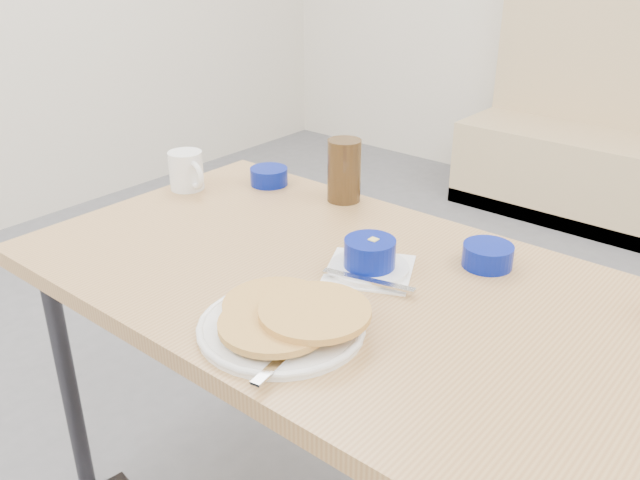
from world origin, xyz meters
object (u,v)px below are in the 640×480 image
Objects in this scene: dining_table at (339,302)px; pancake_plate at (285,320)px; coffee_mug at (187,170)px; creamer_bowl at (269,176)px; grits_setting at (370,258)px; butter_bowl at (488,256)px; amber_tumbler at (344,170)px.

pancake_plate reaches higher than dining_table.
coffee_mug is 1.29× the size of creamer_bowl.
grits_setting is at bearing -6.19° from coffee_mug.
pancake_plate is (0.05, -0.22, 0.08)m from dining_table.
dining_table is 0.58m from creamer_bowl.
dining_table is 5.47× the size of grits_setting.
coffee_mug is 0.53× the size of grits_setting.
pancake_plate is 0.49m from butter_bowl.
grits_setting reaches higher than creamer_bowl.
grits_setting reaches higher than dining_table.
butter_bowl is at bearing 70.88° from pancake_plate.
creamer_bowl is (-0.54, 0.52, 0.00)m from pancake_plate.
amber_tumbler reaches higher than butter_bowl.
amber_tumbler is (-0.47, 0.10, 0.06)m from butter_bowl.
coffee_mug reaches higher than grits_setting.
creamer_bowl is (0.15, 0.17, -0.03)m from coffee_mug.
dining_table is 4.48× the size of pancake_plate.
amber_tumbler is (0.23, 0.04, 0.06)m from creamer_bowl.
pancake_plate is 0.28m from grits_setting.
butter_bowl is (0.16, 0.46, 0.00)m from pancake_plate.
amber_tumbler is at bearing 126.98° from dining_table.
butter_bowl is at bearing 45.75° from grits_setting.
coffee_mug is 0.43m from amber_tumbler.
dining_table is at bearing -120.86° from grits_setting.
butter_bowl is 0.65× the size of amber_tumbler.
coffee_mug is 0.82× the size of amber_tumbler.
grits_setting is (-0.02, 0.28, 0.01)m from pancake_plate.
amber_tumbler is at bearing 135.69° from grits_setting.
amber_tumbler is (-0.31, 0.56, 0.06)m from pancake_plate.
pancake_plate is at bearing -109.12° from butter_bowl.
grits_setting is 1.55× the size of amber_tumbler.
pancake_plate is 2.90× the size of butter_bowl.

